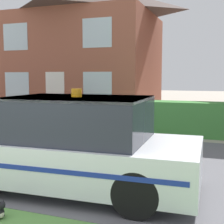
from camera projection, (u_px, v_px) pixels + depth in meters
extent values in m
cube|color=#5B5B60|center=(95.00, 160.00, 7.03)|extent=(28.00, 5.62, 0.01)
cube|color=#3D7F38|center=(147.00, 117.00, 10.36)|extent=(8.28, 0.87, 1.08)
cylinder|color=black|center=(30.00, 152.00, 6.39)|extent=(0.65, 0.22, 0.65)
cylinder|color=black|center=(156.00, 163.00, 5.60)|extent=(0.65, 0.22, 0.65)
cylinder|color=black|center=(136.00, 194.00, 4.11)|extent=(0.65, 0.22, 0.65)
cube|color=silver|center=(71.00, 158.00, 5.23)|extent=(4.27, 1.94, 0.67)
cube|color=#232833|center=(77.00, 118.00, 5.12)|extent=(2.34, 1.69, 0.69)
cube|color=silver|center=(77.00, 98.00, 5.08)|extent=(2.34, 1.69, 0.04)
cube|color=navy|center=(91.00, 144.00, 6.07)|extent=(3.99, 0.16, 0.07)
cube|color=navy|center=(44.00, 170.00, 4.37)|extent=(3.99, 0.16, 0.07)
cylinder|color=orange|center=(76.00, 93.00, 5.07)|extent=(0.17, 0.17, 0.14)
ellipsoid|color=beige|center=(2.00, 214.00, 4.10)|extent=(0.08, 0.09, 0.10)
sphere|color=black|center=(2.00, 205.00, 4.08)|extent=(0.10, 0.10, 0.10)
cone|color=black|center=(0.00, 203.00, 4.05)|extent=(0.04, 0.04, 0.04)
cone|color=black|center=(3.00, 201.00, 4.10)|extent=(0.04, 0.04, 0.04)
cylinder|color=black|center=(0.00, 214.00, 4.26)|extent=(0.17, 0.07, 0.03)
cube|color=#93513D|center=(82.00, 64.00, 17.51)|extent=(7.89, 6.00, 5.16)
cube|color=white|center=(55.00, 94.00, 14.88)|extent=(1.00, 0.02, 2.10)
cube|color=silver|center=(17.00, 85.00, 15.56)|extent=(1.40, 0.02, 1.30)
cube|color=silver|center=(97.00, 86.00, 14.10)|extent=(1.40, 0.02, 1.30)
cube|color=silver|center=(15.00, 37.00, 15.29)|extent=(1.40, 0.02, 1.30)
cube|color=silver|center=(97.00, 33.00, 13.83)|extent=(1.40, 0.02, 1.30)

